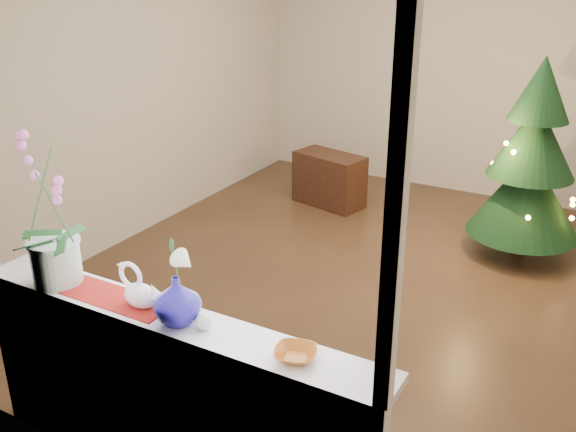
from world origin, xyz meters
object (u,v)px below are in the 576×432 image
Objects in this scene: side_table at (329,179)px; paperweight at (203,322)px; swan at (140,287)px; blue_vase at (177,297)px; orchid_pot at (48,212)px; xmas_tree at (531,160)px; amber_dish at (296,355)px.

paperweight is at bearing -58.89° from side_table.
swan is 0.94× the size of blue_vase.
orchid_pot is at bearing -157.08° from swan.
blue_vase is at bearing 14.64° from swan.
blue_vase reaches higher than swan.
xmas_tree reaches higher than swan.
swan reaches higher than amber_dish.
swan is 0.83m from amber_dish.
blue_vase is at bearing -60.78° from side_table.
side_table is (-1.98, 0.26, -0.59)m from xmas_tree.
paperweight is at bearing 17.95° from swan.
blue_vase is at bearing -178.81° from amber_dish.
xmas_tree reaches higher than paperweight.
swan is at bearing -107.90° from xmas_tree.
paperweight is (0.37, -0.02, -0.07)m from swan.
blue_vase is at bearing -104.22° from xmas_tree.
paperweight is 3.61m from xmas_tree.
paperweight is at bearing 3.20° from blue_vase.
orchid_pot is 0.44× the size of xmas_tree.
blue_vase is 0.36× the size of side_table.
swan is 0.24m from blue_vase.
amber_dish is at bearing 0.60° from paperweight.
xmas_tree is 2.37× the size of side_table.
blue_vase is at bearing -176.80° from paperweight.
blue_vase reaches higher than paperweight.
xmas_tree is 2.09m from side_table.
paperweight is 0.46m from amber_dish.
paperweight is 0.04× the size of xmas_tree.
amber_dish is at bearing -52.84° from side_table.
side_table is at bearing 105.96° from blue_vase.
orchid_pot is 1.40m from amber_dish.
xmas_tree is (0.90, 3.54, -0.19)m from blue_vase.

